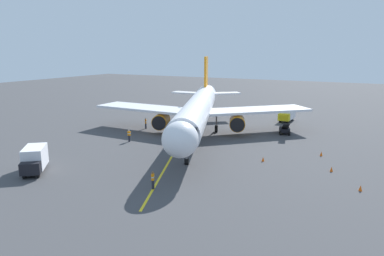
% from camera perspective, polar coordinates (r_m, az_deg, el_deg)
% --- Properties ---
extents(ground_plane, '(220.00, 220.00, 0.00)m').
position_cam_1_polar(ground_plane, '(52.02, -0.53, -1.40)').
color(ground_plane, '#424244').
extents(apron_lead_in_line, '(14.57, 37.43, 0.01)m').
position_cam_1_polar(apron_lead_in_line, '(47.17, -2.27, -2.86)').
color(apron_lead_in_line, yellow).
rests_on(apron_lead_in_line, ground).
extents(airplane, '(32.49, 38.79, 11.50)m').
position_cam_1_polar(airplane, '(51.76, 1.04, 3.05)').
color(airplane, white).
rests_on(airplane, ground).
extents(ground_crew_marshaller, '(0.39, 0.47, 1.71)m').
position_cam_1_polar(ground_crew_marshaller, '(32.57, -6.42, -8.44)').
color(ground_crew_marshaller, '#23232D').
rests_on(ground_crew_marshaller, ground).
extents(ground_crew_wing_walker, '(0.42, 0.47, 1.71)m').
position_cam_1_polar(ground_crew_wing_walker, '(57.64, -7.58, 0.76)').
color(ground_crew_wing_walker, '#23232D').
rests_on(ground_crew_wing_walker, ground).
extents(ground_crew_loader, '(0.46, 0.36, 1.71)m').
position_cam_1_polar(ground_crew_loader, '(49.72, -10.25, -1.21)').
color(ground_crew_loader, '#23232D').
rests_on(ground_crew_loader, ground).
extents(box_truck_near_nose, '(4.43, 4.79, 2.62)m').
position_cam_1_polar(box_truck_near_nose, '(40.16, -24.40, -4.70)').
color(box_truck_near_nose, black).
rests_on(box_truck_near_nose, ground).
extents(box_truck_portside, '(2.21, 4.71, 2.62)m').
position_cam_1_polar(box_truck_portside, '(65.45, 15.27, 2.27)').
color(box_truck_portside, yellow).
rests_on(box_truck_portside, ground).
extents(belt_loader_starboard_side, '(2.48, 4.73, 2.32)m').
position_cam_1_polar(belt_loader_starboard_side, '(55.20, 14.91, -0.26)').
color(belt_loader_starboard_side, black).
rests_on(belt_loader_starboard_side, ground).
extents(safety_cone_nose_left, '(0.32, 0.32, 0.55)m').
position_cam_1_polar(safety_cone_nose_left, '(41.25, 11.55, -4.99)').
color(safety_cone_nose_left, '#F2590F').
rests_on(safety_cone_nose_left, ground).
extents(safety_cone_nose_right, '(0.32, 0.32, 0.55)m').
position_cam_1_polar(safety_cone_nose_right, '(39.93, 21.86, -6.24)').
color(safety_cone_nose_right, '#F2590F').
rests_on(safety_cone_nose_right, ground).
extents(safety_cone_wing_port, '(0.32, 0.32, 0.55)m').
position_cam_1_polar(safety_cone_wing_port, '(35.66, 25.85, -8.83)').
color(safety_cone_wing_port, '#F2590F').
rests_on(safety_cone_wing_port, ground).
extents(safety_cone_wing_starboard, '(0.32, 0.32, 0.55)m').
position_cam_1_polar(safety_cone_wing_starboard, '(45.31, 20.39, -3.95)').
color(safety_cone_wing_starboard, '#F2590F').
rests_on(safety_cone_wing_starboard, ground).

